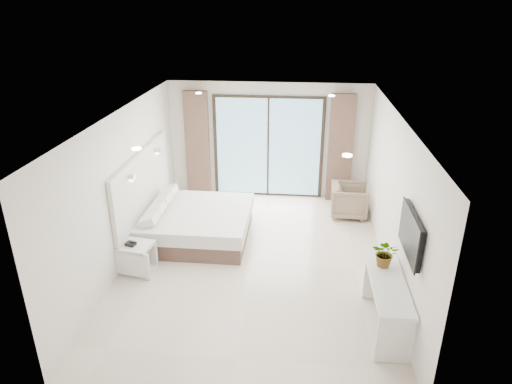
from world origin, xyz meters
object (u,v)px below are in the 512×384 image
at_px(nightstand, 136,258).
at_px(console_desk, 387,295).
at_px(armchair, 349,199).
at_px(bed, 195,224).

xyz_separation_m(nightstand, console_desk, (4.06, -1.07, 0.29)).
distance_m(console_desk, armchair, 3.71).
bearing_deg(bed, armchair, 22.91).
height_order(bed, armchair, armchair).
height_order(bed, console_desk, console_desk).
relative_size(console_desk, armchair, 1.97).
xyz_separation_m(console_desk, armchair, (-0.19, 3.70, -0.17)).
bearing_deg(armchair, bed, 115.15).
xyz_separation_m(bed, console_desk, (3.31, -2.38, 0.25)).
distance_m(nightstand, console_desk, 4.21).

